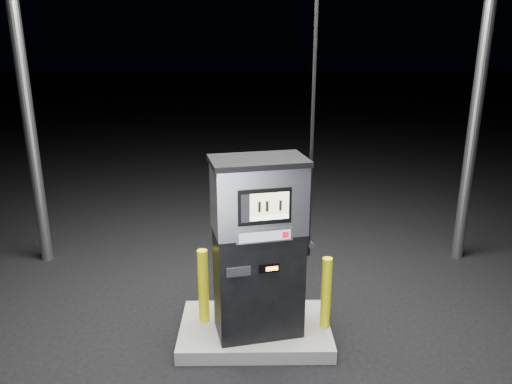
{
  "coord_description": "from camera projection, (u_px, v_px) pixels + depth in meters",
  "views": [
    {
      "loc": [
        -0.06,
        -4.67,
        3.13
      ],
      "look_at": [
        0.01,
        0.0,
        1.64
      ],
      "focal_mm": 35.0,
      "sensor_mm": 36.0,
      "label": 1
    }
  ],
  "objects": [
    {
      "name": "bollard_left",
      "position": [
        203.0,
        286.0,
        5.3
      ],
      "size": [
        0.14,
        0.14,
        0.83
      ],
      "primitive_type": "cylinder",
      "rotation": [
        0.0,
        0.0,
        -0.25
      ],
      "color": "#EFEE0D",
      "rests_on": "pump_island"
    },
    {
      "name": "pump_island",
      "position": [
        255.0,
        330.0,
        5.38
      ],
      "size": [
        1.6,
        1.0,
        0.15
      ],
      "primitive_type": "cube",
      "color": "slate",
      "rests_on": "ground"
    },
    {
      "name": "ground",
      "position": [
        255.0,
        336.0,
        5.4
      ],
      "size": [
        80.0,
        80.0,
        0.0
      ],
      "primitive_type": "plane",
      "color": "black",
      "rests_on": "ground"
    },
    {
      "name": "fuel_dispenser",
      "position": [
        259.0,
        246.0,
        4.97
      ],
      "size": [
        1.07,
        0.73,
        3.86
      ],
      "rotation": [
        0.0,
        0.0,
        0.21
      ],
      "color": "black",
      "rests_on": "pump_island"
    },
    {
      "name": "bollard_right",
      "position": [
        326.0,
        293.0,
        5.2
      ],
      "size": [
        0.11,
        0.11,
        0.79
      ],
      "primitive_type": "cylinder",
      "rotation": [
        0.0,
        0.0,
        0.05
      ],
      "color": "#EFEE0D",
      "rests_on": "pump_island"
    }
  ]
}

